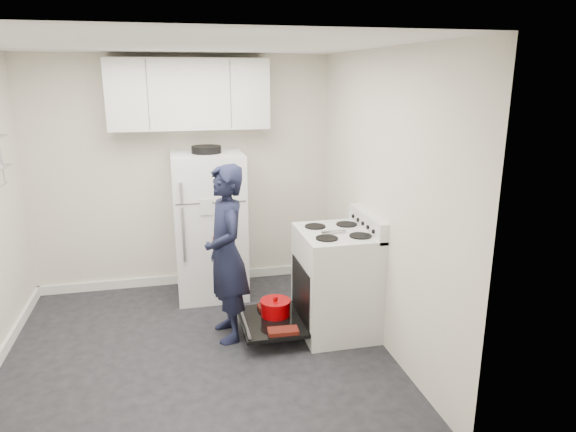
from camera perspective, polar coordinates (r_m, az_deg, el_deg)
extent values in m
cube|color=black|center=(4.59, -10.06, -14.77)|extent=(3.20, 3.20, 0.01)
cube|color=white|center=(3.98, -11.82, 18.17)|extent=(3.20, 3.20, 0.01)
cube|color=beige|center=(5.67, -11.59, 4.56)|extent=(3.20, 0.01, 2.50)
cube|color=beige|center=(2.59, -9.28, -8.40)|extent=(3.20, 0.01, 2.50)
cube|color=beige|center=(4.45, 10.15, 1.70)|extent=(0.01, 3.20, 2.50)
cube|color=white|center=(5.99, -10.96, -6.81)|extent=(3.20, 0.03, 0.10)
cube|color=silver|center=(4.72, 5.32, -7.43)|extent=(0.65, 0.76, 0.92)
cube|color=black|center=(4.73, 4.49, -8.18)|extent=(0.53, 0.60, 0.52)
cube|color=orange|center=(4.81, 7.59, -7.84)|extent=(0.02, 0.56, 0.46)
cylinder|color=black|center=(4.81, 5.02, -10.09)|extent=(0.34, 0.34, 0.02)
cube|color=silver|center=(4.63, 8.84, -0.78)|extent=(0.08, 0.76, 0.18)
cube|color=silver|center=(4.56, 5.47, -1.92)|extent=(0.65, 0.76, 0.03)
cube|color=#B2B2B7|center=(4.49, 5.07, -1.72)|extent=(0.22, 0.03, 0.01)
cube|color=black|center=(4.71, -1.87, -11.63)|extent=(0.55, 0.70, 0.03)
cylinder|color=#B2B2B7|center=(4.66, -4.89, -11.49)|extent=(0.02, 0.66, 0.02)
cylinder|color=#AA0004|center=(4.76, -1.40, -10.24)|extent=(0.27, 0.27, 0.12)
cylinder|color=#AA0004|center=(4.73, -1.41, -9.45)|extent=(0.28, 0.28, 0.02)
sphere|color=#AA0004|center=(4.72, -1.41, -9.14)|extent=(0.04, 0.04, 0.04)
cube|color=maroon|center=(4.48, -0.56, -12.66)|extent=(0.27, 0.15, 0.04)
cube|color=maroon|center=(4.92, -1.84, -9.98)|extent=(0.26, 0.14, 0.04)
cube|color=white|center=(5.45, -8.71, -1.01)|extent=(0.72, 0.70, 1.52)
cube|color=#4C4C4C|center=(5.03, -8.53, 1.46)|extent=(0.68, 0.01, 0.01)
cube|color=#B2B2B7|center=(4.97, -11.79, 2.56)|extent=(0.02, 0.03, 0.20)
cube|color=#B2B2B7|center=(5.08, -11.53, -2.06)|extent=(0.02, 0.03, 0.55)
cylinder|color=black|center=(5.29, -9.06, 7.30)|extent=(0.30, 0.30, 0.07)
cube|color=orange|center=(4.98, -7.49, 4.42)|extent=(0.07, 0.01, 0.07)
cube|color=silver|center=(5.03, -9.08, 0.97)|extent=(0.12, 0.01, 0.16)
cube|color=#C15137|center=(5.13, -7.80, -2.75)|extent=(0.10, 0.01, 0.10)
cube|color=silver|center=(5.41, -10.93, 13.16)|extent=(1.60, 0.33, 0.70)
imported|color=black|center=(4.50, -6.89, -4.20)|extent=(0.45, 0.62, 1.57)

